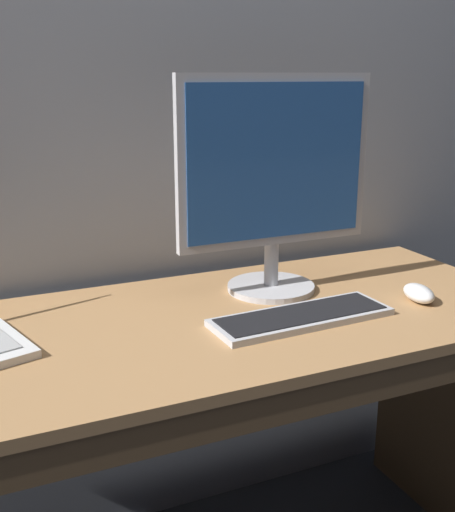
% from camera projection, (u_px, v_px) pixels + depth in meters
% --- Properties ---
extents(desk, '(1.70, 0.64, 0.76)m').
position_uv_depth(desk, '(183.00, 429.00, 1.42)').
color(desk, '#A87A4C').
rests_on(desk, ground).
extents(external_monitor, '(0.49, 0.22, 0.52)m').
position_uv_depth(external_monitor, '(275.00, 180.00, 1.49)').
color(external_monitor, '#B7B7BC').
rests_on(external_monitor, desk).
extents(wired_keyboard, '(0.41, 0.15, 0.02)m').
position_uv_depth(wired_keyboard, '(301.00, 317.00, 1.38)').
color(wired_keyboard, '#BCBCC1').
rests_on(wired_keyboard, desk).
extents(computer_mouse, '(0.07, 0.11, 0.04)m').
position_uv_depth(computer_mouse, '(419.00, 293.00, 1.49)').
color(computer_mouse, white).
rests_on(computer_mouse, desk).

